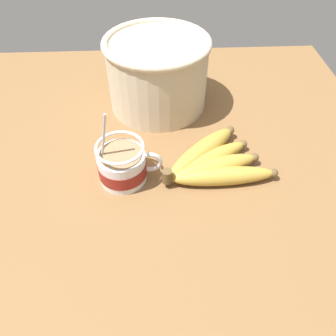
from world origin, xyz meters
The scene contains 4 objects.
table centered at (0.00, 0.00, 1.67)cm, with size 115.93×115.93×3.34cm.
coffee_mug centered at (-2.34, 1.39, 7.02)cm, with size 13.05×9.80×16.54cm.
banana_bunch centered at (16.07, 2.83, 5.40)cm, with size 23.76×17.80×4.51cm.
woven_basket centered at (5.49, 27.50, 12.54)cm, with size 25.49×25.49×17.55cm.
Camera 1 is at (4.50, -44.80, 54.25)cm, focal length 35.00 mm.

